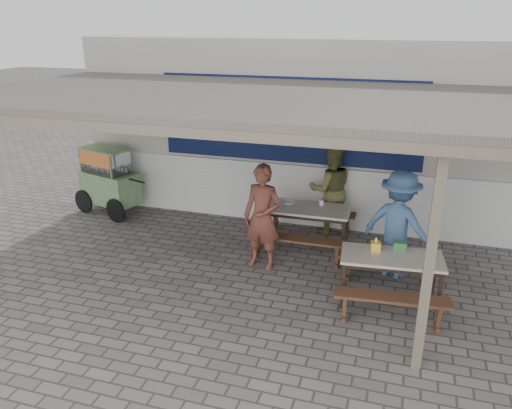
{
  "coord_description": "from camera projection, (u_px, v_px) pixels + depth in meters",
  "views": [
    {
      "loc": [
        1.98,
        -6.08,
        3.84
      ],
      "look_at": [
        -0.17,
        0.9,
        1.11
      ],
      "focal_mm": 35.0,
      "sensor_mm": 36.0,
      "label": 1
    }
  ],
  "objects": [
    {
      "name": "patron_right_table",
      "position": [
        398.0,
        225.0,
        7.67
      ],
      "size": [
        1.27,
        1.02,
        1.72
      ],
      "primitive_type": "imported",
      "rotation": [
        0.0,
        0.0,
        2.75
      ],
      "color": "#426598",
      "rests_on": "ground"
    },
    {
      "name": "vendor_cart",
      "position": [
        109.0,
        178.0,
        10.26
      ],
      "size": [
        1.78,
        1.01,
        1.39
      ],
      "rotation": [
        0.0,
        0.0,
        -0.28
      ],
      "color": "#7FA26C",
      "rests_on": "ground"
    },
    {
      "name": "back_wall",
      "position": [
        304.0,
        132.0,
        9.93
      ],
      "size": [
        9.0,
        1.28,
        3.5
      ],
      "color": "#BDB7AA",
      "rests_on": "ground"
    },
    {
      "name": "condiment_bowl",
      "position": [
        289.0,
        202.0,
        8.86
      ],
      "size": [
        0.27,
        0.27,
        0.05
      ],
      "primitive_type": "imported",
      "rotation": [
        0.0,
        0.0,
        0.28
      ],
      "color": "white",
      "rests_on": "table_left"
    },
    {
      "name": "ground",
      "position": [
        249.0,
        297.0,
        7.33
      ],
      "size": [
        60.0,
        60.0,
        0.0
      ],
      "primitive_type": "plane",
      "color": "slate",
      "rests_on": "ground"
    },
    {
      "name": "bench_right_street",
      "position": [
        391.0,
        304.0,
        6.52
      ],
      "size": [
        1.51,
        0.42,
        0.45
      ],
      "rotation": [
        0.0,
        0.0,
        0.09
      ],
      "color": "brown",
      "rests_on": "ground"
    },
    {
      "name": "table_left",
      "position": [
        305.0,
        211.0,
        8.72
      ],
      "size": [
        1.58,
        0.77,
        0.75
      ],
      "rotation": [
        0.0,
        0.0,
        0.02
      ],
      "color": "beige",
      "rests_on": "ground"
    },
    {
      "name": "patron_wall_side",
      "position": [
        331.0,
        190.0,
        9.3
      ],
      "size": [
        0.99,
        0.88,
        1.69
      ],
      "primitive_type": "imported",
      "rotation": [
        0.0,
        0.0,
        3.49
      ],
      "color": "brown",
      "rests_on": "ground"
    },
    {
      "name": "patron_street_side",
      "position": [
        262.0,
        217.0,
        7.95
      ],
      "size": [
        0.69,
        0.51,
        1.73
      ],
      "primitive_type": "imported",
      "rotation": [
        0.0,
        0.0,
        -0.16
      ],
      "color": "brown",
      "rests_on": "ground"
    },
    {
      "name": "tissue_box",
      "position": [
        376.0,
        246.0,
        7.05
      ],
      "size": [
        0.15,
        0.15,
        0.13
      ],
      "primitive_type": "cube",
      "rotation": [
        0.0,
        0.0,
        0.15
      ],
      "color": "yellow",
      "rests_on": "table_right"
    },
    {
      "name": "donation_box",
      "position": [
        400.0,
        246.0,
        7.08
      ],
      "size": [
        0.19,
        0.13,
        0.12
      ],
      "primitive_type": "cube",
      "rotation": [
        0.0,
        0.0,
        0.05
      ],
      "color": "#357840",
      "rests_on": "table_right"
    },
    {
      "name": "table_right",
      "position": [
        392.0,
        261.0,
        6.94
      ],
      "size": [
        1.45,
        0.8,
        0.75
      ],
      "rotation": [
        0.0,
        0.0,
        0.09
      ],
      "color": "beige",
      "rests_on": "ground"
    },
    {
      "name": "warung_roof",
      "position": [
        269.0,
        102.0,
        7.18
      ],
      "size": [
        9.0,
        4.21,
        2.81
      ],
      "color": "#57504A",
      "rests_on": "ground"
    },
    {
      "name": "bench_left_wall",
      "position": [
        311.0,
        216.0,
        9.43
      ],
      "size": [
        1.67,
        0.31,
        0.45
      ],
      "rotation": [
        0.0,
        0.0,
        0.02
      ],
      "color": "brown",
      "rests_on": "ground"
    },
    {
      "name": "condiment_jar",
      "position": [
        321.0,
        202.0,
        8.79
      ],
      "size": [
        0.08,
        0.08,
        0.09
      ],
      "primitive_type": "cylinder",
      "color": "silver",
      "rests_on": "table_left"
    },
    {
      "name": "bench_right_wall",
      "position": [
        388.0,
        263.0,
        7.59
      ],
      "size": [
        1.51,
        0.42,
        0.45
      ],
      "rotation": [
        0.0,
        0.0,
        0.09
      ],
      "color": "brown",
      "rests_on": "ground"
    },
    {
      "name": "bench_left_street",
      "position": [
        297.0,
        244.0,
        8.25
      ],
      "size": [
        1.67,
        0.31,
        0.45
      ],
      "rotation": [
        0.0,
        0.0,
        0.02
      ],
      "color": "brown",
      "rests_on": "ground"
    }
  ]
}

